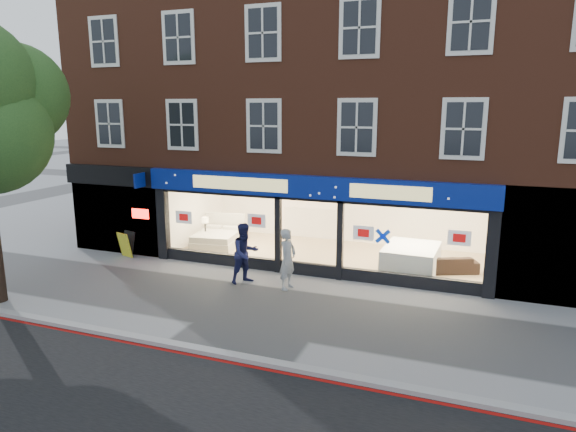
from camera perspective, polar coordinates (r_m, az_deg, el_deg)
The scene contains 12 objects.
ground at distance 14.22m, azimuth -1.73°, elevation -10.28°, with size 120.00×120.00×0.00m, color gray.
kerb_line at distance 11.69m, azimuth -7.78°, elevation -15.60°, with size 60.00×0.10×0.01m, color #8C0A07.
kerb_stone at distance 11.82m, azimuth -7.31°, elevation -14.96°, with size 60.00×0.25×0.12m, color gray.
showroom_floor at distance 18.89m, azimuth 4.39°, elevation -4.43°, with size 11.00×4.50×0.10m, color tan.
building at distance 19.77m, azimuth 6.11°, elevation 15.69°, with size 19.00×8.26×10.30m.
display_bed at distance 20.08m, azimuth -7.78°, elevation -2.41°, with size 1.89×2.20×1.12m.
bedside_table at distance 20.24m, azimuth -9.12°, elevation -2.47°, with size 0.45×0.45×0.55m, color brown.
mattress_stack at distance 17.37m, azimuth 13.50°, elevation -4.62°, with size 1.75×2.18×0.84m.
sofa at distance 17.60m, azimuth 17.29°, elevation -5.09°, with size 1.89×0.74×0.55m, color black.
a_board at distance 19.69m, azimuth -17.50°, elevation -3.01°, with size 0.61×0.39×0.94m, color gold.
pedestrian_grey at distance 15.44m, azimuth -0.04°, elevation -4.80°, with size 0.68×0.44×1.85m, color #A0A4A8.
pedestrian_blue at distance 15.99m, azimuth -4.78°, elevation -4.15°, with size 0.93×0.72×1.90m, color #1A1D49.
Camera 1 is at (5.06, -12.13, 5.42)m, focal length 32.00 mm.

